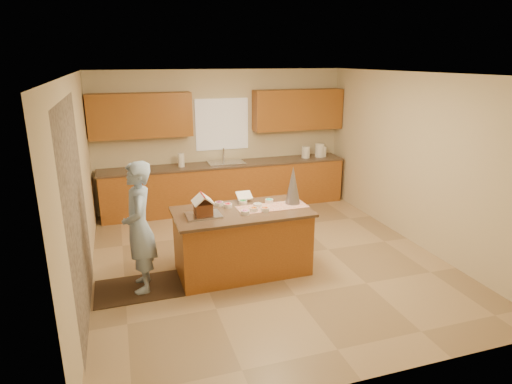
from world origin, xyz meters
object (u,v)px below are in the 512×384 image
(gingerbread_house, at_px, (203,207))
(island_base, at_px, (242,242))
(boy, at_px, (139,227))
(tinsel_tree, at_px, (293,185))

(gingerbread_house, bearing_deg, island_base, 6.12)
(boy, relative_size, gingerbread_house, 6.03)
(island_base, relative_size, tinsel_tree, 3.27)
(island_base, height_order, boy, boy)
(boy, distance_m, gingerbread_house, 0.85)
(island_base, height_order, gingerbread_house, gingerbread_house)
(island_base, xyz_separation_m, tinsel_tree, (0.77, 0.06, 0.75))
(island_base, distance_m, tinsel_tree, 1.07)
(island_base, relative_size, gingerbread_house, 6.33)
(island_base, distance_m, gingerbread_house, 0.81)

